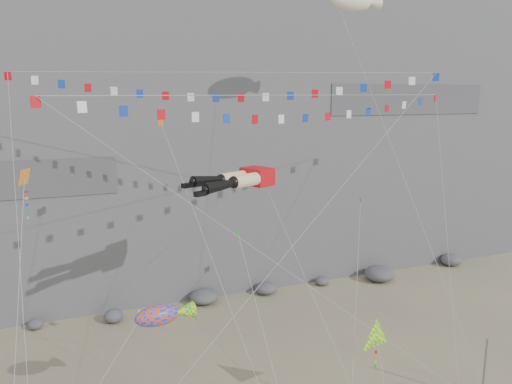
% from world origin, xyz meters
% --- Properties ---
extents(cliff, '(80.00, 28.00, 50.00)m').
position_xyz_m(cliff, '(0.00, 32.00, 25.00)').
color(cliff, slate).
rests_on(cliff, ground).
extents(talus_boulders, '(60.00, 3.00, 1.20)m').
position_xyz_m(talus_boulders, '(0.00, 17.00, 0.60)').
color(talus_boulders, '#57575C').
rests_on(talus_boulders, ground).
extents(anchor_pole_right, '(0.12, 0.12, 4.11)m').
position_xyz_m(anchor_pole_right, '(12.06, -3.30, 2.05)').
color(anchor_pole_right, slate).
rests_on(anchor_pole_right, ground).
extents(legs_kite, '(7.09, 15.72, 19.60)m').
position_xyz_m(legs_kite, '(-0.65, 5.56, 13.18)').
color(legs_kite, red).
rests_on(legs_kite, ground).
extents(flag_banner_upper, '(27.23, 17.36, 26.98)m').
position_xyz_m(flag_banner_upper, '(-0.34, 8.32, 19.94)').
color(flag_banner_upper, red).
rests_on(flag_banner_upper, ground).
extents(flag_banner_lower, '(29.72, 11.44, 21.50)m').
position_xyz_m(flag_banner_lower, '(2.96, 5.01, 18.46)').
color(flag_banner_lower, red).
rests_on(flag_banner_lower, ground).
extents(harlequin_kite, '(2.43, 7.08, 15.91)m').
position_xyz_m(harlequin_kite, '(-12.75, 2.14, 14.54)').
color(harlequin_kite, red).
rests_on(harlequin_kite, ground).
extents(fish_windsock, '(10.12, 6.60, 12.18)m').
position_xyz_m(fish_windsock, '(-6.87, 0.72, 7.05)').
color(fish_windsock, '#FF420D').
rests_on(fish_windsock, ground).
extents(delta_kite, '(3.20, 5.89, 7.69)m').
position_xyz_m(delta_kite, '(4.66, -2.59, 5.19)').
color(delta_kite, yellow).
rests_on(delta_kite, ground).
extents(blimp_windsock, '(5.91, 13.14, 28.07)m').
position_xyz_m(blimp_windsock, '(9.46, 9.20, 25.15)').
color(blimp_windsock, '#F6E5CA').
rests_on(blimp_windsock, ground).
extents(small_kite_a, '(4.27, 13.61, 21.48)m').
position_xyz_m(small_kite_a, '(-5.07, 7.09, 16.58)').
color(small_kite_a, orange).
rests_on(small_kite_a, ground).
extents(small_kite_b, '(8.97, 13.31, 18.76)m').
position_xyz_m(small_kite_b, '(8.82, 5.96, 10.62)').
color(small_kite_b, purple).
rests_on(small_kite_b, ground).
extents(small_kite_c, '(1.06, 11.15, 14.89)m').
position_xyz_m(small_kite_c, '(-1.76, 2.13, 10.35)').
color(small_kite_c, '#179727').
rests_on(small_kite_c, ground).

